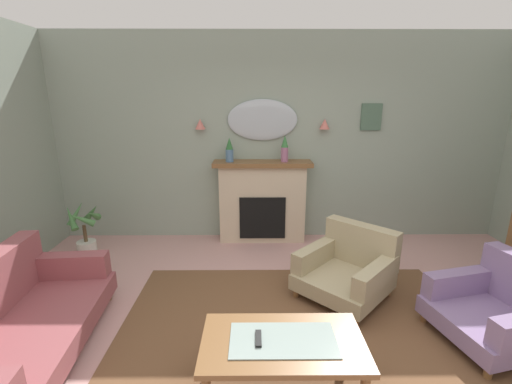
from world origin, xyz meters
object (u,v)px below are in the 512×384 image
Objects in this scene: wall_sconce_right at (325,124)px; armchair_in_corner at (348,267)px; wall_sconce_left at (200,124)px; wall_mirror at (262,120)px; floral_couch at (12,323)px; tv_remote at (258,339)px; armchair_beside_couch at (500,308)px; potted_plant_small_fern at (85,231)px; framed_picture at (371,117)px; coffee_table at (283,347)px; mantel_vase_left at (229,150)px; fireplace at (262,202)px; mantel_vase_centre at (285,148)px.

wall_sconce_right is 0.12× the size of armchair_in_corner.
wall_sconce_right is (1.70, 0.00, 0.00)m from wall_sconce_left.
floral_couch is (-2.01, -2.49, -1.39)m from wall_mirror.
floral_couch reaches higher than tv_remote.
potted_plant_small_fern is at bearing 159.03° from armchair_beside_couch.
framed_picture is 0.20× the size of floral_couch.
coffee_table is at bearing -116.52° from framed_picture.
floral_couch reaches higher than coffee_table.
mantel_vase_left is 0.54m from wall_sconce_left.
coffee_table is at bearing -105.52° from wall_sconce_right.
wall_mirror is 0.84× the size of armchair_in_corner.
fireplace is 0.83m from mantel_vase_centre.
wall_sconce_left is 0.19× the size of potted_plant_small_fern.
wall_sconce_left is at bearing -176.63° from wall_mirror.
armchair_beside_couch is at bearing -78.91° from framed_picture.
wall_mirror is at bearing 118.75° from armchair_in_corner.
coffee_table is (-0.78, -2.80, -1.28)m from wall_sconce_right.
mantel_vase_left is at bearing 15.18° from potted_plant_small_fern.
armchair_in_corner is at bearing -46.91° from mantel_vase_left.
wall_sconce_right is 3.19m from tv_remote.
wall_sconce_right is at bearing -174.73° from framed_picture.
wall_mirror is 3.33m from armchair_beside_couch.
wall_sconce_right is 3.18m from coffee_table.
framed_picture is at bearing 5.27° from wall_sconce_right.
wall_sconce_left is at bearing 173.84° from fireplace.
wall_sconce_right reaches higher than armchair_in_corner.
mantel_vase_left is at bearing 101.00° from coffee_table.
potted_plant_small_fern is at bearing 98.98° from floral_couch.
potted_plant_small_fern is (-1.45, -0.62, -1.31)m from wall_sconce_left.
coffee_table is at bearing -121.82° from armchair_in_corner.
tv_remote is 1.96m from floral_couch.
coffee_table is (0.07, -2.85, -1.33)m from wall_mirror.
fireplace is at bearing -6.16° from wall_sconce_left.
tv_remote is at bearing -164.95° from armchair_beside_couch.
wall_mirror is 2.67× the size of framed_picture.
wall_sconce_left is 0.13× the size of coffee_table.
wall_mirror is 6.86× the size of wall_sconce_right.
mantel_vase_centre is at bearing 81.65° from tv_remote.
mantel_vase_left is (-0.45, -0.03, 0.75)m from fireplace.
mantel_vase_centre is at bearing 45.07° from floral_couch.
mantel_vase_centre is at bearing -5.96° from wall_sconce_left.
mantel_vase_left is 2.84m from tv_remote.
potted_plant_small_fern is (-2.30, -0.53, -0.22)m from fireplace.
framed_picture is at bearing 10.17° from potted_plant_small_fern.
wall_sconce_right reaches higher than armchair_beside_couch.
floral_couch is 3.02m from armchair_in_corner.
tv_remote is at bearing -91.98° from fireplace.
wall_sconce_left is at bearing 138.34° from armchair_in_corner.
potted_plant_small_fern is at bearing 135.33° from tv_remote.
fireplace is at bearing 49.38° from floral_couch.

